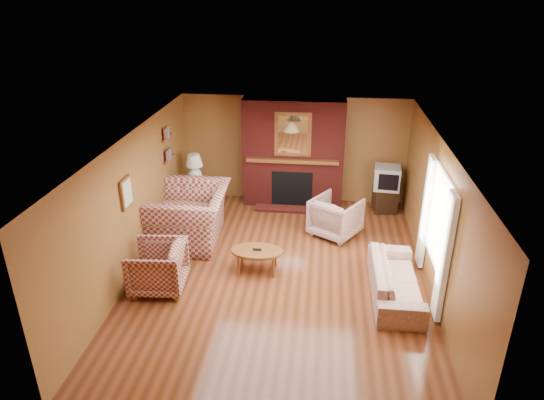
# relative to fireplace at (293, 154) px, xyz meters

# --- Properties ---
(floor) EXTENTS (6.50, 6.50, 0.00)m
(floor) POSITION_rel_fireplace_xyz_m (0.00, -2.98, -1.18)
(floor) COLOR #4D2410
(floor) RESTS_ON ground
(ceiling) EXTENTS (6.50, 6.50, 0.00)m
(ceiling) POSITION_rel_fireplace_xyz_m (0.00, -2.98, 1.22)
(ceiling) COLOR silver
(ceiling) RESTS_ON wall_back
(wall_back) EXTENTS (6.50, 0.00, 6.50)m
(wall_back) POSITION_rel_fireplace_xyz_m (0.00, 0.27, 0.02)
(wall_back) COLOR brown
(wall_back) RESTS_ON floor
(wall_front) EXTENTS (6.50, 0.00, 6.50)m
(wall_front) POSITION_rel_fireplace_xyz_m (0.00, -6.23, 0.02)
(wall_front) COLOR brown
(wall_front) RESTS_ON floor
(wall_left) EXTENTS (0.00, 6.50, 6.50)m
(wall_left) POSITION_rel_fireplace_xyz_m (-2.50, -2.98, 0.02)
(wall_left) COLOR brown
(wall_left) RESTS_ON floor
(wall_right) EXTENTS (0.00, 6.50, 6.50)m
(wall_right) POSITION_rel_fireplace_xyz_m (2.50, -2.98, 0.02)
(wall_right) COLOR brown
(wall_right) RESTS_ON floor
(fireplace) EXTENTS (2.20, 0.82, 2.40)m
(fireplace) POSITION_rel_fireplace_xyz_m (0.00, 0.00, 0.00)
(fireplace) COLOR #591613
(fireplace) RESTS_ON floor
(window_right) EXTENTS (0.10, 1.85, 2.00)m
(window_right) POSITION_rel_fireplace_xyz_m (2.45, -3.18, -0.06)
(window_right) COLOR silver
(window_right) RESTS_ON wall_right
(bookshelf) EXTENTS (0.09, 0.55, 0.71)m
(bookshelf) POSITION_rel_fireplace_xyz_m (-2.44, -1.08, 0.48)
(bookshelf) COLOR brown
(bookshelf) RESTS_ON wall_left
(botanical_print) EXTENTS (0.05, 0.40, 0.50)m
(botanical_print) POSITION_rel_fireplace_xyz_m (-2.47, -3.28, 0.37)
(botanical_print) COLOR brown
(botanical_print) RESTS_ON wall_left
(pendant_light) EXTENTS (0.36, 0.36, 0.48)m
(pendant_light) POSITION_rel_fireplace_xyz_m (0.00, -0.68, 0.82)
(pendant_light) COLOR black
(pendant_light) RESTS_ON ceiling
(plaid_loveseat) EXTENTS (1.48, 1.68, 1.05)m
(plaid_loveseat) POSITION_rel_fireplace_xyz_m (-1.85, -1.97, -0.66)
(plaid_loveseat) COLOR maroon
(plaid_loveseat) RESTS_ON floor
(plaid_armchair) EXTENTS (0.94, 0.92, 0.80)m
(plaid_armchair) POSITION_rel_fireplace_xyz_m (-1.95, -3.63, -0.78)
(plaid_armchair) COLOR maroon
(plaid_armchair) RESTS_ON floor
(floral_sofa) EXTENTS (0.75, 1.90, 0.55)m
(floral_sofa) POSITION_rel_fireplace_xyz_m (1.90, -3.38, -0.90)
(floral_sofa) COLOR #C0B595
(floral_sofa) RESTS_ON floor
(floral_armchair) EXTENTS (1.17, 1.18, 0.79)m
(floral_armchair) POSITION_rel_fireplace_xyz_m (0.96, -1.42, -0.79)
(floral_armchair) COLOR #C0B595
(floral_armchair) RESTS_ON floor
(coffee_table) EXTENTS (0.90, 0.56, 0.44)m
(coffee_table) POSITION_rel_fireplace_xyz_m (-0.41, -2.93, -0.82)
(coffee_table) COLOR brown
(coffee_table) RESTS_ON floor
(side_table) EXTENTS (0.51, 0.51, 0.67)m
(side_table) POSITION_rel_fireplace_xyz_m (-2.10, -0.53, -0.85)
(side_table) COLOR brown
(side_table) RESTS_ON floor
(table_lamp) EXTENTS (0.37, 0.37, 0.62)m
(table_lamp) POSITION_rel_fireplace_xyz_m (-2.10, -0.53, -0.17)
(table_lamp) COLOR white
(table_lamp) RESTS_ON side_table
(tv_stand) EXTENTS (0.54, 0.50, 0.54)m
(tv_stand) POSITION_rel_fireplace_xyz_m (2.05, -0.18, -0.91)
(tv_stand) COLOR black
(tv_stand) RESTS_ON floor
(crt_tv) EXTENTS (0.59, 0.58, 0.50)m
(crt_tv) POSITION_rel_fireplace_xyz_m (2.05, -0.19, -0.39)
(crt_tv) COLOR #AFB1B7
(crt_tv) RESTS_ON tv_stand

